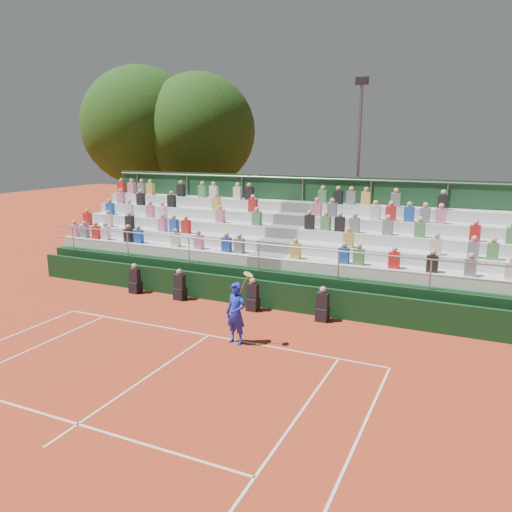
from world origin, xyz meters
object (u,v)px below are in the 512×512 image
at_px(tennis_player, 236,313).
at_px(tree_east, 199,131).
at_px(tree_west, 141,127).
at_px(floodlight_mast, 359,157).

height_order(tennis_player, tree_east, tree_east).
bearing_deg(tree_west, tennis_player, -45.23).
xyz_separation_m(tree_west, tree_east, (3.59, 0.90, -0.29)).
xyz_separation_m(tree_east, floodlight_mast, (10.19, -1.63, -1.38)).
bearing_deg(tennis_player, tree_east, 124.22).
bearing_deg(tree_west, tree_east, 14.06).
xyz_separation_m(tree_west, floodlight_mast, (13.78, -0.73, -1.67)).
relative_size(tennis_player, tree_west, 0.21).
bearing_deg(tennis_player, tree_west, 134.77).
height_order(tennis_player, tree_west, tree_west).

